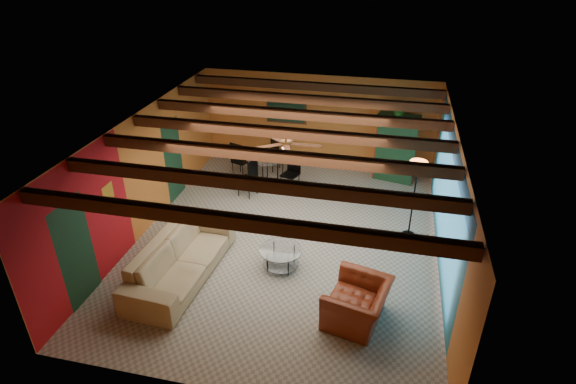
% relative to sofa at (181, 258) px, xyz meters
% --- Properties ---
extents(room, '(6.52, 8.01, 2.71)m').
position_rel_sofa_xyz_m(room, '(1.74, 1.71, 1.94)').
color(room, gray).
rests_on(room, ground).
extents(sofa, '(1.30, 2.92, 0.83)m').
position_rel_sofa_xyz_m(sofa, '(0.00, 0.00, 0.00)').
color(sofa, '#9A8763').
rests_on(sofa, ground).
extents(armchair, '(1.23, 1.34, 0.75)m').
position_rel_sofa_xyz_m(armchair, '(3.49, -0.46, -0.04)').
color(armchair, maroon).
rests_on(armchair, ground).
extents(coffee_table, '(0.92, 0.92, 0.45)m').
position_rel_sofa_xyz_m(coffee_table, '(1.85, 0.69, -0.19)').
color(coffee_table, white).
rests_on(coffee_table, ground).
extents(dining_table, '(2.57, 2.57, 1.05)m').
position_rel_sofa_xyz_m(dining_table, '(0.55, 4.23, 0.11)').
color(dining_table, white).
rests_on(dining_table, ground).
extents(armoire, '(1.10, 0.71, 1.78)m').
position_rel_sofa_xyz_m(armoire, '(3.94, 5.30, 0.47)').
color(armoire, maroon).
rests_on(armoire, ground).
extents(floor_lamp, '(0.46, 0.46, 1.85)m').
position_rel_sofa_xyz_m(floor_lamp, '(4.39, 2.47, 0.51)').
color(floor_lamp, black).
rests_on(floor_lamp, ground).
extents(ceiling_fan, '(1.50, 1.50, 0.44)m').
position_rel_sofa_xyz_m(ceiling_fan, '(1.74, 1.60, 1.94)').
color(ceiling_fan, '#472614').
rests_on(ceiling_fan, ceiling).
extents(painting, '(1.05, 0.03, 0.65)m').
position_rel_sofa_xyz_m(painting, '(0.84, 5.56, 1.23)').
color(painting, black).
rests_on(painting, wall_back).
extents(potted_plant, '(0.49, 0.43, 0.51)m').
position_rel_sofa_xyz_m(potted_plant, '(3.94, 5.30, 1.62)').
color(potted_plant, '#26661E').
rests_on(potted_plant, armoire).
extents(vase, '(0.17, 0.17, 0.17)m').
position_rel_sofa_xyz_m(vase, '(0.55, 4.23, 0.72)').
color(vase, orange).
rests_on(vase, dining_table).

